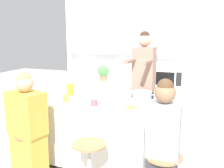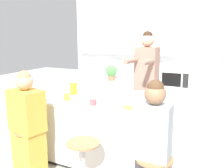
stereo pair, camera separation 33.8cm
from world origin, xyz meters
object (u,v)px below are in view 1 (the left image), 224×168
at_px(coffee_cup_far, 94,103).
at_px(banana_bunch, 131,107).
at_px(person_cooking, 143,93).
at_px(potted_plant, 103,72).
at_px(bar_stool_leftmost, 31,153).
at_px(cooking_pot, 142,97).
at_px(person_wrapped_blanket, 28,131).
at_px(microwave, 169,77).
at_px(juice_carton, 70,89).
at_px(bar_stool_center, 90,166).
at_px(kitchen_island, 110,135).
at_px(coffee_cup_near, 66,98).
at_px(fruit_bowl, 169,111).
at_px(person_seated_near, 163,151).

relative_size(coffee_cup_far, banana_bunch, 0.75).
height_order(person_cooking, potted_plant, person_cooking).
distance_m(bar_stool_leftmost, cooking_pot, 1.62).
bearing_deg(person_wrapped_blanket, person_cooking, 60.66).
xyz_separation_m(bar_stool_leftmost, person_cooking, (1.15, 1.24, 0.61)).
bearing_deg(microwave, person_cooking, -107.69).
height_order(juice_carton, microwave, microwave).
bearing_deg(person_cooking, bar_stool_center, -100.78).
bearing_deg(kitchen_island, bar_stool_leftmost, -141.86).
height_order(bar_stool_leftmost, juice_carton, juice_carton).
bearing_deg(coffee_cup_near, person_wrapped_blanket, -112.77).
relative_size(coffee_cup_far, microwave, 0.23).
bearing_deg(bar_stool_leftmost, juice_carton, 82.67).
distance_m(kitchen_island, bar_stool_center, 0.68).
xyz_separation_m(coffee_cup_near, microwave, (1.19, 1.56, 0.11)).
xyz_separation_m(bar_stool_center, potted_plant, (-0.69, 2.14, 0.75)).
relative_size(kitchen_island, microwave, 3.96).
height_order(fruit_bowl, microwave, microwave).
height_order(bar_stool_center, person_seated_near, person_seated_near).
bearing_deg(kitchen_island, coffee_cup_far, -130.99).
distance_m(bar_stool_leftmost, banana_bunch, 1.39).
xyz_separation_m(coffee_cup_near, banana_bunch, (0.94, -0.02, -0.02)).
bearing_deg(coffee_cup_far, person_seated_near, -27.04).
bearing_deg(fruit_bowl, coffee_cup_far, 178.43).
height_order(person_seated_near, coffee_cup_near, person_seated_near).
height_order(person_seated_near, banana_bunch, person_seated_near).
bearing_deg(person_seated_near, coffee_cup_near, 158.92).
bearing_deg(juice_carton, kitchen_island, -15.40).
bearing_deg(cooking_pot, potted_plant, 130.61).
xyz_separation_m(bar_stool_leftmost, banana_bunch, (1.16, 0.50, 0.59)).
relative_size(kitchen_island, person_cooking, 1.10).
bearing_deg(bar_stool_center, person_cooking, 75.75).
bearing_deg(bar_stool_center, juice_carton, 129.63).
height_order(fruit_bowl, coffee_cup_far, coffee_cup_far).
relative_size(bar_stool_center, person_cooking, 0.33).
bearing_deg(person_cooking, juice_carton, -156.01).
distance_m(kitchen_island, coffee_cup_far, 0.55).
xyz_separation_m(cooking_pot, coffee_cup_far, (-0.54, -0.38, -0.03)).
xyz_separation_m(person_seated_near, cooking_pot, (-0.43, 0.88, 0.32)).
bearing_deg(kitchen_island, cooking_pot, 27.97).
bearing_deg(person_seated_near, bar_stool_center, 179.42).
distance_m(cooking_pot, potted_plant, 1.67).
xyz_separation_m(kitchen_island, person_cooking, (0.32, 0.59, 0.50)).
distance_m(kitchen_island, potted_plant, 1.75).
bearing_deg(kitchen_island, person_wrapped_blanket, -141.02).
bearing_deg(banana_bunch, bar_stool_center, -122.36).
height_order(cooking_pot, juice_carton, juice_carton).
bearing_deg(banana_bunch, cooking_pot, 80.39).
height_order(coffee_cup_far, banana_bunch, coffee_cup_far).
bearing_deg(person_wrapped_blanket, juice_carton, 95.60).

